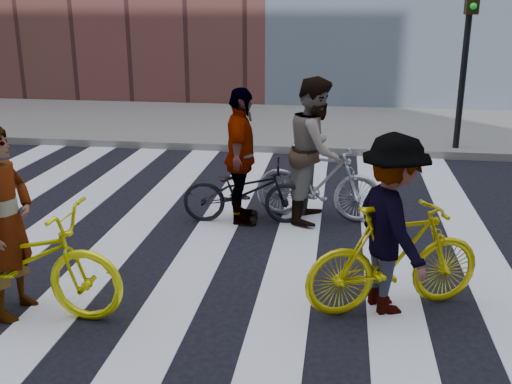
% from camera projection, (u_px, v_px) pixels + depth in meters
% --- Properties ---
extents(ground, '(100.00, 100.00, 0.00)m').
position_uv_depth(ground, '(160.00, 248.00, 7.36)').
color(ground, black).
rests_on(ground, ground).
extents(sidewalk_far, '(100.00, 5.00, 0.15)m').
position_uv_depth(sidewalk_far, '(251.00, 125.00, 14.41)').
color(sidewalk_far, gray).
rests_on(sidewalk_far, ground).
extents(zebra_crosswalk, '(8.25, 10.00, 0.01)m').
position_uv_depth(zebra_crosswalk, '(160.00, 248.00, 7.36)').
color(zebra_crosswalk, white).
rests_on(zebra_crosswalk, ground).
extents(traffic_signal, '(0.22, 0.42, 3.33)m').
position_uv_depth(traffic_signal, '(468.00, 37.00, 11.09)').
color(traffic_signal, black).
rests_on(traffic_signal, ground).
extents(bike_yellow_left, '(2.13, 0.78, 1.11)m').
position_uv_depth(bike_yellow_left, '(16.00, 260.00, 5.67)').
color(bike_yellow_left, '#F9FF0E').
rests_on(bike_yellow_left, ground).
extents(bike_silver_mid, '(1.81, 0.73, 1.06)m').
position_uv_depth(bike_silver_mid, '(318.00, 182.00, 8.21)').
color(bike_silver_mid, '#9B9DA4').
rests_on(bike_silver_mid, ground).
extents(bike_yellow_right, '(1.87, 1.16, 1.09)m').
position_uv_depth(bike_yellow_right, '(395.00, 258.00, 5.75)').
color(bike_yellow_right, '#CCC00B').
rests_on(bike_yellow_right, ground).
extents(bike_dark_rear, '(1.74, 0.74, 0.89)m').
position_uv_depth(bike_dark_rear, '(245.00, 191.00, 8.11)').
color(bike_dark_rear, black).
rests_on(bike_dark_rear, ground).
extents(rider_left, '(0.46, 0.69, 1.86)m').
position_uv_depth(rider_left, '(6.00, 223.00, 5.57)').
color(rider_left, slate).
rests_on(rider_left, ground).
extents(rider_mid, '(0.87, 1.05, 1.97)m').
position_uv_depth(rider_mid, '(316.00, 150.00, 8.08)').
color(rider_mid, slate).
rests_on(rider_mid, ground).
extents(rider_right, '(1.04, 1.30, 1.76)m').
position_uv_depth(rider_right, '(392.00, 225.00, 5.66)').
color(rider_right, slate).
rests_on(rider_right, ground).
extents(rider_rear, '(0.54, 1.12, 1.84)m').
position_uv_depth(rider_rear, '(241.00, 157.00, 7.97)').
color(rider_rear, slate).
rests_on(rider_rear, ground).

